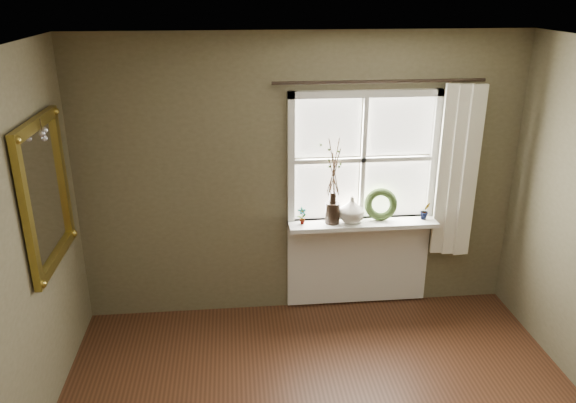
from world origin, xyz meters
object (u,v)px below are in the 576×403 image
(dark_jug, at_px, (332,213))
(wreath, at_px, (381,208))
(gilt_mirror, at_px, (46,193))
(cream_vase, at_px, (352,210))

(dark_jug, bearing_deg, wreath, 5.04)
(dark_jug, xyz_separation_m, gilt_mirror, (-2.23, -0.68, 0.52))
(cream_vase, height_order, wreath, wreath)
(dark_jug, distance_m, gilt_mirror, 2.39)
(dark_jug, relative_size, cream_vase, 0.80)
(cream_vase, height_order, gilt_mirror, gilt_mirror)
(dark_jug, relative_size, wreath, 0.64)
(dark_jug, height_order, cream_vase, cream_vase)
(dark_jug, distance_m, wreath, 0.46)
(cream_vase, bearing_deg, wreath, 8.18)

